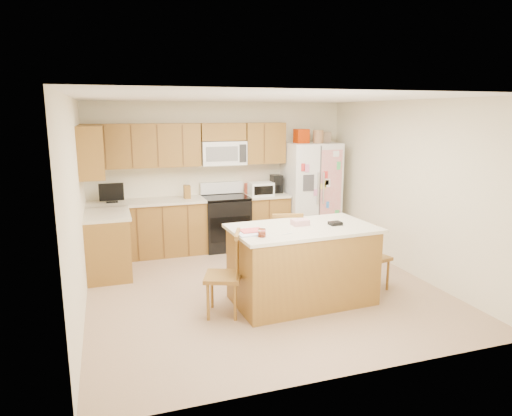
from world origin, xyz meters
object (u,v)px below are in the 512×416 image
object	(u,v)px
windsor_chair_back	(286,249)
windsor_chair_right	(370,257)
windsor_chair_left	(225,276)
island	(302,264)
stove	(226,222)
refrigerator	(311,192)

from	to	relation	value
windsor_chair_back	windsor_chair_right	xyz separation A→B (m)	(0.98, -0.58, -0.03)
windsor_chair_left	island	bearing A→B (deg)	4.15
stove	windsor_chair_right	xyz separation A→B (m)	(1.35, -2.43, -0.03)
island	windsor_chair_back	bearing A→B (deg)	85.88
refrigerator	island	size ratio (longest dim) A/B	1.13
windsor_chair_right	windsor_chair_back	bearing A→B (deg)	149.29
stove	windsor_chair_back	bearing A→B (deg)	-78.53
stove	windsor_chair_left	xyz separation A→B (m)	(-0.68, -2.59, -0.00)
island	windsor_chair_right	bearing A→B (deg)	4.77
windsor_chair_left	windsor_chair_back	world-z (taller)	windsor_chair_back
windsor_chair_right	windsor_chair_left	bearing A→B (deg)	-175.54
stove	windsor_chair_right	size ratio (longest dim) A/B	1.20
refrigerator	stove	bearing A→B (deg)	177.70
windsor_chair_left	windsor_chair_right	distance (m)	2.04
island	windsor_chair_left	world-z (taller)	island
island	windsor_chair_back	size ratio (longest dim) A/B	1.78
stove	refrigerator	size ratio (longest dim) A/B	0.55
island	windsor_chair_back	world-z (taller)	island
windsor_chair_right	refrigerator	bearing A→B (deg)	84.77
windsor_chair_left	windsor_chair_right	bearing A→B (deg)	4.46
stove	refrigerator	world-z (taller)	refrigerator
windsor_chair_left	refrigerator	bearing A→B (deg)	48.30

